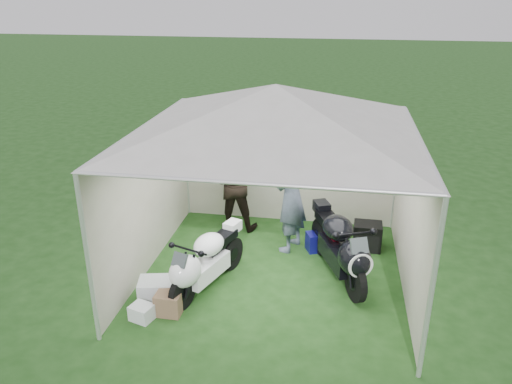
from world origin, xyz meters
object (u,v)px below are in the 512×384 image
motorcycle_black (341,246)px  crate_2 (142,312)px  paddock_stand (319,241)px  crate_0 (156,290)px  motorcycle_white (204,261)px  equipment_box (367,236)px  person_dark_jacket (234,183)px  canopy_tent (276,114)px  person_blue_jacket (292,196)px  crate_1 (170,302)px

motorcycle_black → crate_2: 3.09m
paddock_stand → crate_0: (-2.25, -1.91, 0.00)m
motorcycle_white → equipment_box: motorcycle_white is taller
motorcycle_white → person_dark_jacket: bearing=109.9°
canopy_tent → person_blue_jacket: size_ratio=2.86×
person_dark_jacket → equipment_box: (2.44, -0.42, -0.67)m
paddock_stand → person_blue_jacket: person_blue_jacket is taller
motorcycle_black → person_dark_jacket: person_dark_jacket is taller
canopy_tent → person_dark_jacket: canopy_tent is taller
paddock_stand → person_dark_jacket: 1.90m
person_dark_jacket → crate_0: (-0.62, -2.52, -0.74)m
person_blue_jacket → crate_2: person_blue_jacket is taller
crate_0 → equipment_box: bearing=34.4°
person_dark_jacket → equipment_box: size_ratio=3.82×
crate_0 → crate_1: bearing=-40.7°
equipment_box → crate_2: equipment_box is taller
paddock_stand → equipment_box: 0.84m
motorcycle_black → crate_1: size_ratio=5.46×
canopy_tent → crate_2: size_ratio=18.93×
equipment_box → crate_0: bearing=-145.6°
motorcycle_black → paddock_stand: size_ratio=4.49×
motorcycle_white → motorcycle_black: motorcycle_black is taller
canopy_tent → motorcycle_black: canopy_tent is taller
equipment_box → crate_1: size_ratio=1.34×
person_dark_jacket → crate_2: bearing=75.7°
person_dark_jacket → person_blue_jacket: bearing=148.8°
canopy_tent → person_blue_jacket: canopy_tent is taller
person_dark_jacket → crate_2: person_dark_jacket is taller
canopy_tent → person_blue_jacket: 1.80m
equipment_box → motorcycle_black: bearing=-113.5°
paddock_stand → person_dark_jacket: (-1.63, 0.61, 0.75)m
canopy_tent → equipment_box: 2.96m
paddock_stand → person_dark_jacket: person_dark_jacket is taller
person_blue_jacket → equipment_box: size_ratio=4.16×
motorcycle_white → motorcycle_black: bearing=38.8°
person_blue_jacket → motorcycle_black: bearing=64.4°
canopy_tent → motorcycle_black: 2.27m
person_dark_jacket → crate_2: (-0.66, -3.00, -0.80)m
motorcycle_white → crate_1: 0.78m
paddock_stand → crate_1: 2.92m
crate_2 → person_dark_jacket: bearing=77.6°
motorcycle_black → paddock_stand: (-0.35, 0.86, -0.40)m
motorcycle_black → crate_0: (-2.61, -1.05, -0.40)m
canopy_tent → crate_1: bearing=-134.3°
canopy_tent → crate_1: 3.03m
crate_1 → motorcycle_white: bearing=60.8°
motorcycle_white → crate_1: size_ratio=4.88×
crate_0 → crate_1: size_ratio=1.39×
motorcycle_black → crate_1: 2.69m
motorcycle_white → person_dark_jacket: size_ratio=0.96×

